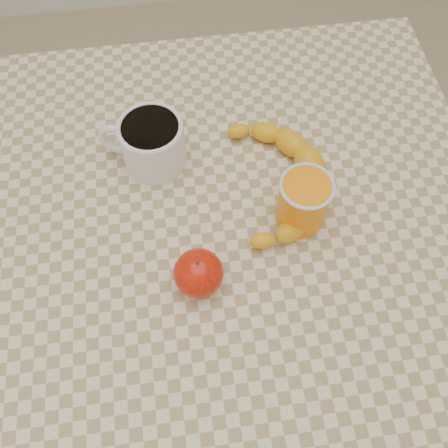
{
  "coord_description": "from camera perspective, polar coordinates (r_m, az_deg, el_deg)",
  "views": [
    {
      "loc": [
        -0.05,
        -0.33,
        1.38
      ],
      "look_at": [
        0.0,
        0.0,
        0.77
      ],
      "focal_mm": 40.0,
      "sensor_mm": 36.0,
      "label": 1
    }
  ],
  "objects": [
    {
      "name": "apple",
      "position": [
        0.65,
        -2.93,
        -5.6
      ],
      "size": [
        0.08,
        0.08,
        0.06
      ],
      "color": "#9C0D05",
      "rests_on": "table"
    },
    {
      "name": "banana",
      "position": [
        0.73,
        6.12,
        4.93
      ],
      "size": [
        0.26,
        0.31,
        0.04
      ],
      "primitive_type": null,
      "rotation": [
        0.0,
        0.0,
        -0.16
      ],
      "color": "#F0AC15",
      "rests_on": "table"
    },
    {
      "name": "ground",
      "position": [
        1.42,
        -0.0,
        -15.15
      ],
      "size": [
        3.0,
        3.0,
        0.0
      ],
      "primitive_type": "plane",
      "color": "tan",
      "rests_on": "ground"
    },
    {
      "name": "orange_juice_glass",
      "position": [
        0.69,
        9.04,
        2.54
      ],
      "size": [
        0.07,
        0.07,
        0.09
      ],
      "color": "orange",
      "rests_on": "table"
    },
    {
      "name": "table",
      "position": [
        0.79,
        -0.0,
        -3.7
      ],
      "size": [
        0.8,
        0.8,
        0.75
      ],
      "color": "beige",
      "rests_on": "ground"
    },
    {
      "name": "coffee_mug",
      "position": [
        0.75,
        -8.37,
        9.26
      ],
      "size": [
        0.14,
        0.12,
        0.08
      ],
      "color": "white",
      "rests_on": "table"
    }
  ]
}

